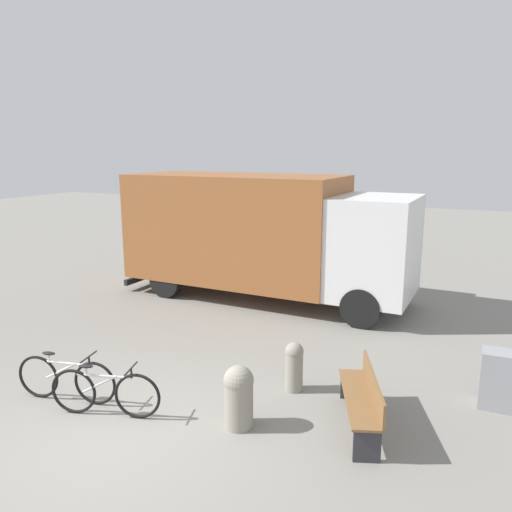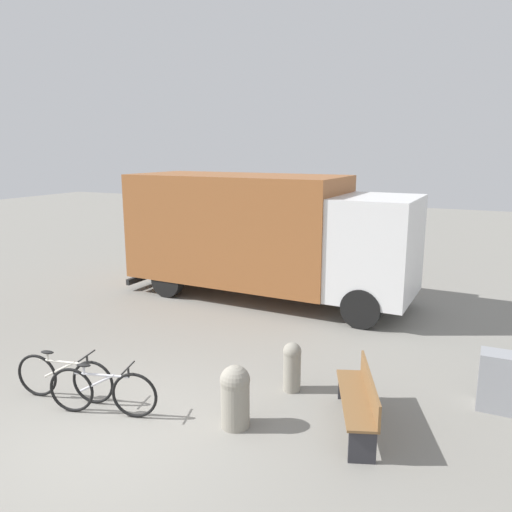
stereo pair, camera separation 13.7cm
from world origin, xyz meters
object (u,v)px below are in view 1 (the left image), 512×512
(bicycle_middle, at_px, (105,392))
(bollard_near_bench, at_px, (239,394))
(delivery_truck, at_px, (262,232))
(bicycle_near, at_px, (66,378))
(park_bench, at_px, (364,397))
(bollard_far_bench, at_px, (294,364))
(utility_box, at_px, (501,380))

(bicycle_middle, bearing_deg, bollard_near_bench, 0.27)
(delivery_truck, height_order, bicycle_near, delivery_truck)
(bicycle_middle, bearing_deg, park_bench, 3.92)
(bollard_near_bench, distance_m, bollard_far_bench, 1.37)
(bicycle_near, height_order, bollard_near_bench, bollard_near_bench)
(park_bench, height_order, bollard_far_bench, bollard_far_bench)
(bicycle_middle, xyz_separation_m, bollard_near_bench, (1.88, 0.54, 0.12))
(bicycle_middle, bearing_deg, delivery_truck, 77.11)
(park_bench, height_order, utility_box, utility_box)
(delivery_truck, height_order, bollard_far_bench, delivery_truck)
(bicycle_near, xyz_separation_m, bicycle_middle, (0.84, -0.10, 0.00))
(delivery_truck, distance_m, bicycle_middle, 6.53)
(bicycle_middle, relative_size, utility_box, 1.82)
(delivery_truck, bearing_deg, bollard_near_bench, -67.39)
(bollard_near_bench, bearing_deg, bicycle_middle, -163.87)
(delivery_truck, distance_m, bollard_far_bench, 5.32)
(bicycle_middle, height_order, bollard_far_bench, bollard_far_bench)
(bicycle_near, xyz_separation_m, utility_box, (6.03, 2.52, 0.07))
(bollard_far_bench, bearing_deg, utility_box, 13.96)
(bollard_far_bench, height_order, utility_box, utility_box)
(bicycle_near, relative_size, bollard_far_bench, 2.03)
(bollard_far_bench, relative_size, utility_box, 0.91)
(bollard_near_bench, xyz_separation_m, utility_box, (3.31, 2.07, -0.04))
(park_bench, distance_m, bollard_near_bench, 1.73)
(delivery_truck, relative_size, utility_box, 8.45)
(bicycle_near, relative_size, utility_box, 1.86)
(bicycle_near, bearing_deg, utility_box, 11.27)
(park_bench, distance_m, bicycle_near, 4.45)
(park_bench, xyz_separation_m, bicycle_middle, (-3.46, -1.24, -0.08))
(utility_box, bearing_deg, bicycle_middle, -153.24)
(park_bench, bearing_deg, bollard_near_bench, 93.53)
(park_bench, bearing_deg, bicycle_middle, 89.39)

